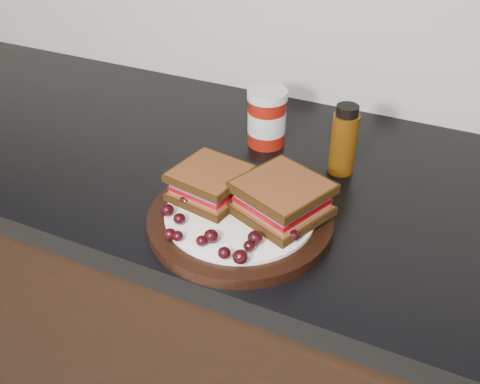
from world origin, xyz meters
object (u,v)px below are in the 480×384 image
at_px(sandwich_left, 210,183).
at_px(oil_bottle, 344,140).
at_px(plate, 240,220).
at_px(condiment_jar, 267,118).

distance_m(sandwich_left, oil_bottle, 0.25).
xyz_separation_m(plate, condiment_jar, (-0.06, 0.25, 0.05)).
xyz_separation_m(condiment_jar, oil_bottle, (0.16, -0.03, 0.01)).
xyz_separation_m(plate, sandwich_left, (-0.06, 0.02, 0.04)).
height_order(plate, sandwich_left, sandwich_left).
distance_m(plate, oil_bottle, 0.24).
relative_size(plate, sandwich_left, 2.70).
bearing_deg(condiment_jar, sandwich_left, -89.46).
xyz_separation_m(sandwich_left, oil_bottle, (0.15, 0.19, 0.01)).
distance_m(plate, sandwich_left, 0.07).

